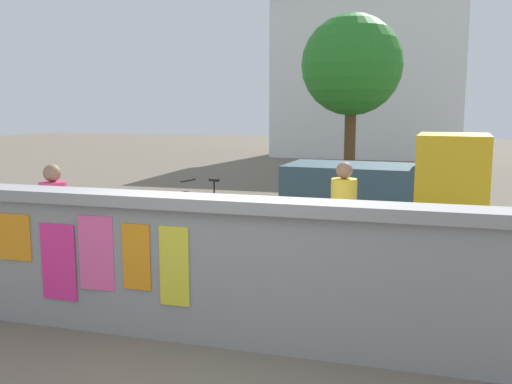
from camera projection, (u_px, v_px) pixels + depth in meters
ground at (339, 207)px, 13.23m from camera, size 60.00×60.00×0.00m
poster_wall at (227, 269)px, 5.53m from camera, size 7.15×0.42×1.47m
auto_rickshaw_truck at (395, 185)px, 10.37m from camera, size 3.68×1.70×1.85m
motorcycle at (209, 235)px, 8.26m from camera, size 1.89×0.57×0.87m
bicycle_near at (208, 208)px, 11.00m from camera, size 1.67×0.57×0.95m
person_walking at (343, 210)px, 7.43m from camera, size 0.44×0.44×1.62m
person_bystander at (54, 214)px, 7.13m from camera, size 0.48×0.48×1.62m
tree_roadside at (352, 66)px, 16.33m from camera, size 2.92×2.92×4.98m
building_background at (368, 74)px, 26.14m from camera, size 8.62×4.66×7.54m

